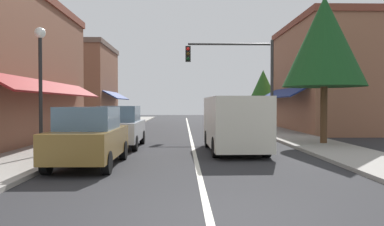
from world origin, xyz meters
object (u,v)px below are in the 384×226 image
object	(u,v)px
parked_car_nearest_left	(89,137)
tree_right_far	(263,86)
van_in_lane	(234,122)
street_lamp_left_near	(40,70)
traffic_signal_mast_arm	(242,70)
tree_right_near	(324,42)
parked_car_second_left	(120,127)

from	to	relation	value
parked_car_nearest_left	tree_right_far	bearing A→B (deg)	65.81
van_in_lane	street_lamp_left_near	world-z (taller)	street_lamp_left_near
traffic_signal_mast_arm	van_in_lane	bearing A→B (deg)	-100.72
tree_right_far	van_in_lane	bearing A→B (deg)	-105.21
street_lamp_left_near	tree_right_near	distance (m)	11.82
parked_car_nearest_left	tree_right_near	world-z (taller)	tree_right_near
street_lamp_left_near	tree_right_far	xyz separation A→B (m)	(11.52, 19.49, 0.35)
street_lamp_left_near	parked_car_second_left	bearing A→B (deg)	59.15
van_in_lane	traffic_signal_mast_arm	xyz separation A→B (m)	(1.45, 7.67, 2.69)
parked_car_nearest_left	parked_car_second_left	xyz separation A→B (m)	(0.10, 5.00, 0.00)
street_lamp_left_near	tree_right_far	bearing A→B (deg)	59.41
traffic_signal_mast_arm	parked_car_second_left	bearing A→B (deg)	-135.24
traffic_signal_mast_arm	tree_right_near	distance (m)	6.26
street_lamp_left_near	tree_right_far	world-z (taller)	tree_right_far
traffic_signal_mast_arm	tree_right_far	distance (m)	10.52
parked_car_second_left	tree_right_far	world-z (taller)	tree_right_far
parked_car_nearest_left	traffic_signal_mast_arm	xyz separation A→B (m)	(6.21, 11.05, 2.96)
parked_car_nearest_left	street_lamp_left_near	xyz separation A→B (m)	(-1.97, 1.53, 2.12)
parked_car_nearest_left	tree_right_far	world-z (taller)	tree_right_far
traffic_signal_mast_arm	tree_right_far	bearing A→B (deg)	71.46
van_in_lane	parked_car_second_left	bearing A→B (deg)	159.53
parked_car_second_left	van_in_lane	distance (m)	4.93
parked_car_second_left	traffic_signal_mast_arm	xyz separation A→B (m)	(6.10, 6.05, 2.96)
parked_car_second_left	tree_right_far	distance (m)	18.75
parked_car_nearest_left	tree_right_far	distance (m)	23.21
van_in_lane	tree_right_far	xyz separation A→B (m)	(4.79, 17.63, 2.20)
street_lamp_left_near	tree_right_near	xyz separation A→B (m)	(11.00, 4.00, 1.61)
street_lamp_left_near	tree_right_far	distance (m)	22.64
parked_car_nearest_left	tree_right_near	bearing A→B (deg)	31.68
tree_right_near	tree_right_far	size ratio (longest dim) A/B	1.41
van_in_lane	street_lamp_left_near	xyz separation A→B (m)	(-6.73, -1.86, 1.85)
traffic_signal_mast_arm	tree_right_near	xyz separation A→B (m)	(2.83, -5.53, 0.77)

